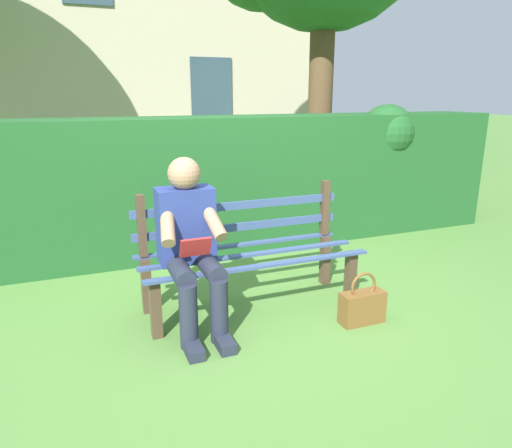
{
  "coord_description": "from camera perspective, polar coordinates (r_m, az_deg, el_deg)",
  "views": [
    {
      "loc": [
        1.13,
        2.97,
        1.55
      ],
      "look_at": [
        0.0,
        0.1,
        0.67
      ],
      "focal_mm": 32.19,
      "sensor_mm": 36.0,
      "label": 1
    }
  ],
  "objects": [
    {
      "name": "person_seated",
      "position": [
        3.09,
        -8.16,
        -2.1
      ],
      "size": [
        0.44,
        0.73,
        1.15
      ],
      "color": "navy",
      "rests_on": "ground"
    },
    {
      "name": "ground",
      "position": [
        3.53,
        -0.61,
        -10.17
      ],
      "size": [
        60.0,
        60.0,
        0.0
      ],
      "primitive_type": "plane",
      "color": "#517F38"
    },
    {
      "name": "park_bench",
      "position": [
        3.44,
        -1.1,
        -3.4
      ],
      "size": [
        1.64,
        0.55,
        0.88
      ],
      "color": "#4C3828",
      "rests_on": "ground"
    },
    {
      "name": "building_facade",
      "position": [
        11.47,
        -20.39,
        22.32
      ],
      "size": [
        9.35,
        3.12,
        6.05
      ],
      "color": "#BCAD93",
      "rests_on": "ground"
    },
    {
      "name": "hedge_backdrop",
      "position": [
        4.75,
        -3.26,
        5.48
      ],
      "size": [
        6.21,
        0.75,
        1.44
      ],
      "color": "#1E5123",
      "rests_on": "ground"
    },
    {
      "name": "handbag",
      "position": [
        3.33,
        13.06,
        -9.87
      ],
      "size": [
        0.32,
        0.13,
        0.38
      ],
      "color": "brown",
      "rests_on": "ground"
    }
  ]
}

